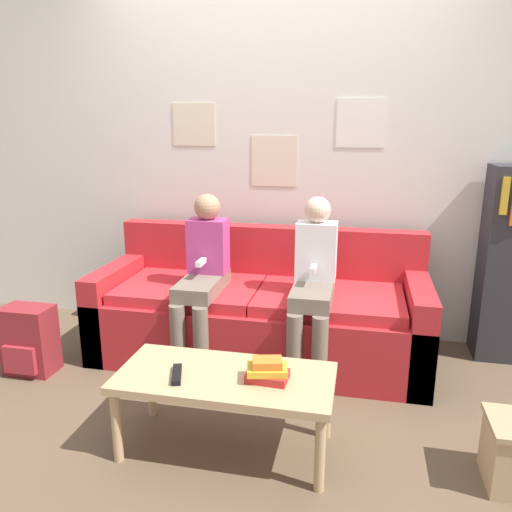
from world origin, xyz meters
TOP-DOWN VIEW (x-y plane):
  - ground_plane at (0.00, 0.00)m, footprint 10.00×10.00m
  - wall_back at (0.00, 1.02)m, footprint 8.00×0.07m
  - couch at (0.00, 0.52)m, footprint 2.09×0.81m
  - coffee_table at (0.05, -0.50)m, footprint 0.99×0.46m
  - person_left at (-0.32, 0.32)m, footprint 0.24×0.56m
  - person_right at (0.36, 0.32)m, footprint 0.24×0.56m
  - tv_remote at (-0.16, -0.56)m, footprint 0.09×0.17m
  - book_stack at (0.24, -0.51)m, footprint 0.20×0.15m
  - backpack at (-1.33, -0.02)m, footprint 0.30×0.22m

SIDE VIEW (x-z plane):
  - ground_plane at x=0.00m, z-range 0.00..0.00m
  - backpack at x=-1.33m, z-range 0.00..0.42m
  - couch at x=0.00m, z-range -0.12..0.68m
  - coffee_table at x=0.05m, z-range 0.15..0.53m
  - tv_remote at x=-0.16m, z-range 0.38..0.40m
  - book_stack at x=0.24m, z-range 0.38..0.48m
  - person_right at x=0.36m, z-range 0.06..1.13m
  - person_left at x=-0.32m, z-range 0.06..1.13m
  - wall_back at x=0.00m, z-range 0.00..2.60m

